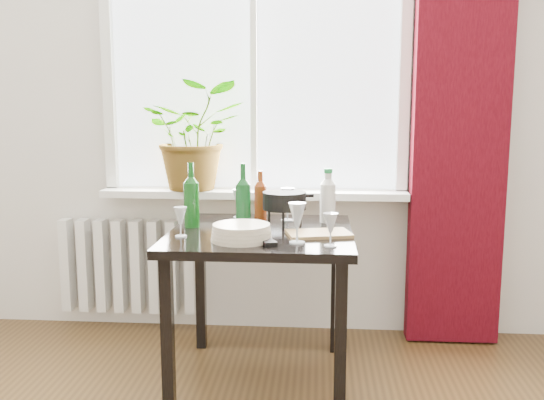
# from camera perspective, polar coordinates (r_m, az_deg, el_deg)

# --- Properties ---
(window) EXTENTS (1.72, 0.08, 1.62)m
(window) POSITION_cam_1_polar(r_m,az_deg,el_deg) (3.47, -1.69, 13.55)
(window) COLOR white
(window) RESTS_ON ground
(windowsill) EXTENTS (1.72, 0.20, 0.04)m
(windowsill) POSITION_cam_1_polar(r_m,az_deg,el_deg) (3.43, -1.76, 0.60)
(windowsill) COLOR white
(windowsill) RESTS_ON ground
(curtain) EXTENTS (0.50, 0.12, 2.56)m
(curtain) POSITION_cam_1_polar(r_m,az_deg,el_deg) (3.42, 17.33, 8.11)
(curtain) COLOR #36040C
(curtain) RESTS_ON ground
(radiator) EXTENTS (0.80, 0.10, 0.55)m
(radiator) POSITION_cam_1_polar(r_m,az_deg,el_deg) (3.70, -13.36, -6.04)
(radiator) COLOR white
(radiator) RESTS_ON ground
(table) EXTENTS (0.85, 0.85, 0.74)m
(table) POSITION_cam_1_polar(r_m,az_deg,el_deg) (2.86, -1.03, -4.71)
(table) COLOR black
(table) RESTS_ON ground
(potted_plant) EXTENTS (0.62, 0.56, 0.61)m
(potted_plant) POSITION_cam_1_polar(r_m,az_deg,el_deg) (3.45, -7.21, 6.03)
(potted_plant) COLOR #1F741F
(potted_plant) RESTS_ON windowsill
(wine_bottle_left) EXTENTS (0.08, 0.08, 0.32)m
(wine_bottle_left) POSITION_cam_1_polar(r_m,az_deg,el_deg) (2.93, -7.60, 0.52)
(wine_bottle_left) COLOR #0C4310
(wine_bottle_left) RESTS_ON table
(wine_bottle_right) EXTENTS (0.07, 0.07, 0.31)m
(wine_bottle_right) POSITION_cam_1_polar(r_m,az_deg,el_deg) (2.89, -2.73, 0.44)
(wine_bottle_right) COLOR #0B3C14
(wine_bottle_right) RESTS_ON table
(bottle_amber) EXTENTS (0.07, 0.07, 0.26)m
(bottle_amber) POSITION_cam_1_polar(r_m,az_deg,el_deg) (3.07, -1.10, 0.46)
(bottle_amber) COLOR maroon
(bottle_amber) RESTS_ON table
(cleaning_bottle) EXTENTS (0.10, 0.10, 0.27)m
(cleaning_bottle) POSITION_cam_1_polar(r_m,az_deg,el_deg) (3.04, 5.27, 0.43)
(cleaning_bottle) COLOR silver
(cleaning_bottle) RESTS_ON table
(wineglass_front_right) EXTENTS (0.10, 0.10, 0.18)m
(wineglass_front_right) POSITION_cam_1_polar(r_m,az_deg,el_deg) (2.58, 2.38, -2.14)
(wineglass_front_right) COLOR silver
(wineglass_front_right) RESTS_ON table
(wineglass_far_right) EXTENTS (0.07, 0.07, 0.15)m
(wineglass_far_right) POSITION_cam_1_polar(r_m,az_deg,el_deg) (2.53, 5.53, -2.78)
(wineglass_far_right) COLOR silver
(wineglass_far_right) RESTS_ON table
(wineglass_back_center) EXTENTS (0.08, 0.08, 0.17)m
(wineglass_back_center) POSITION_cam_1_polar(r_m,az_deg,el_deg) (3.06, 1.47, -0.38)
(wineglass_back_center) COLOR silver
(wineglass_back_center) RESTS_ON table
(wineglass_back_left) EXTENTS (0.07, 0.07, 0.15)m
(wineglass_back_left) POSITION_cam_1_polar(r_m,az_deg,el_deg) (3.15, -3.15, -0.32)
(wineglass_back_left) COLOR silver
(wineglass_back_left) RESTS_ON table
(wineglass_front_left) EXTENTS (0.07, 0.07, 0.14)m
(wineglass_front_left) POSITION_cam_1_polar(r_m,az_deg,el_deg) (2.73, -8.61, -2.04)
(wineglass_front_left) COLOR silver
(wineglass_front_left) RESTS_ON table
(plate_stack) EXTENTS (0.34, 0.34, 0.07)m
(plate_stack) POSITION_cam_1_polar(r_m,az_deg,el_deg) (2.64, -2.89, -3.08)
(plate_stack) COLOR beige
(plate_stack) RESTS_ON table
(fondue_pot) EXTENTS (0.25, 0.22, 0.17)m
(fondue_pot) POSITION_cam_1_polar(r_m,az_deg,el_deg) (2.96, 1.17, -0.81)
(fondue_pot) COLOR black
(fondue_pot) RESTS_ON table
(tv_remote) EXTENTS (0.12, 0.18, 0.02)m
(tv_remote) POSITION_cam_1_polar(r_m,az_deg,el_deg) (2.60, -0.66, -3.82)
(tv_remote) COLOR black
(tv_remote) RESTS_ON table
(cutting_board) EXTENTS (0.32, 0.24, 0.02)m
(cutting_board) POSITION_cam_1_polar(r_m,az_deg,el_deg) (2.75, 4.42, -3.18)
(cutting_board) COLOR #9A7645
(cutting_board) RESTS_ON table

